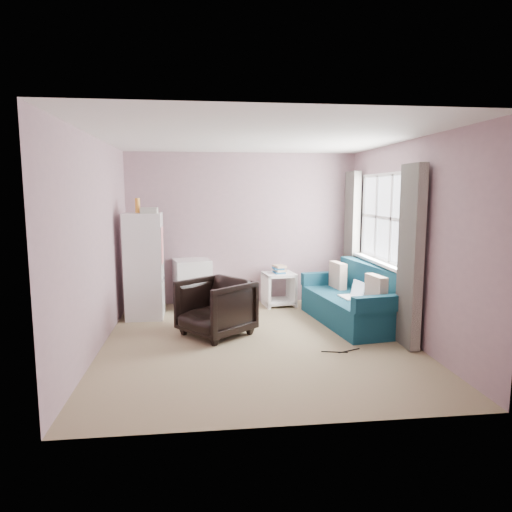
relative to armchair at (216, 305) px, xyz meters
The scene contains 8 objects.
room 1.05m from the armchair, 31.27° to the right, with size 3.84×4.24×2.54m.
armchair is the anchor object (origin of this frame).
fridge 1.46m from the armchair, 136.02° to the left, with size 0.55×0.54×1.77m.
washing_machine 1.55m from the armchair, 102.52° to the left, with size 0.66×0.66×0.78m.
side_table 1.84m from the armchair, 53.88° to the left, with size 0.55×0.55×0.67m.
sofa 2.02m from the armchair, ahead, with size 1.10×1.96×0.83m.
window_dressing 2.43m from the armchair, ahead, with size 0.17×2.62×2.18m.
floor_cables 1.71m from the armchair, 29.34° to the right, with size 0.48×0.13×0.01m.
Camera 1 is at (-0.66, -5.48, 1.86)m, focal length 32.00 mm.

